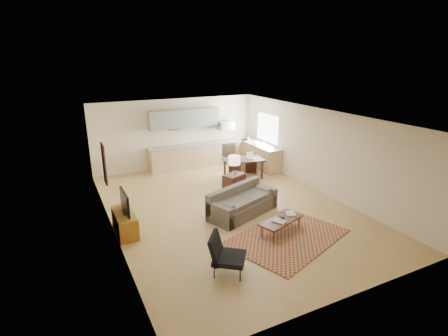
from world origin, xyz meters
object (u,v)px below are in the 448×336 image
coffee_table (281,226)px  console_table (234,186)px  sofa (243,201)px  tv_credenza (125,223)px  armchair (229,254)px  dining_table (243,168)px

coffee_table → console_table: (0.03, 2.59, 0.19)m
sofa → coffee_table: sofa is taller
sofa → tv_credenza: (-3.19, 0.36, -0.11)m
sofa → armchair: armchair is taller
tv_credenza → sofa: bearing=-6.4°
dining_table → sofa: bearing=-110.1°
tv_credenza → dining_table: bearing=26.2°
coffee_table → console_table: 2.60m
armchair → dining_table: bearing=4.8°
armchair → console_table: 4.03m
console_table → coffee_table: bearing=-113.1°
console_table → dining_table: console_table is taller
dining_table → tv_credenza: bearing=-144.5°
sofa → console_table: size_ratio=2.91×
tv_credenza → dining_table: (4.69, 2.31, 0.08)m
tv_credenza → console_table: bearing=13.4°
sofa → tv_credenza: bearing=152.7°
sofa → console_table: (0.35, 1.20, -0.00)m
sofa → console_table: bearing=52.9°
sofa → armchair: bearing=-145.8°
coffee_table → dining_table: bearing=54.9°
sofa → dining_table: size_ratio=1.56×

